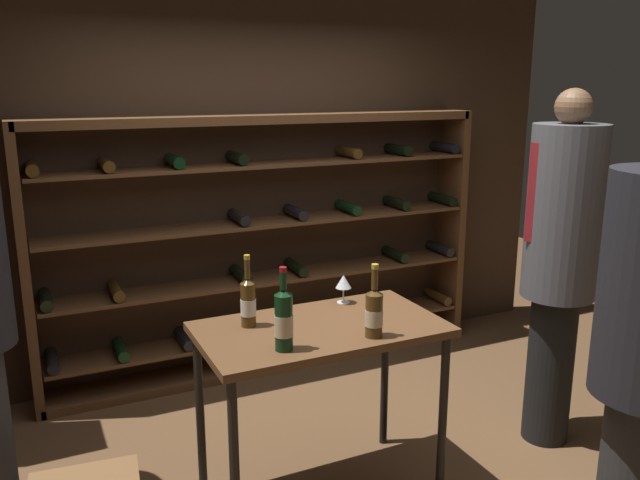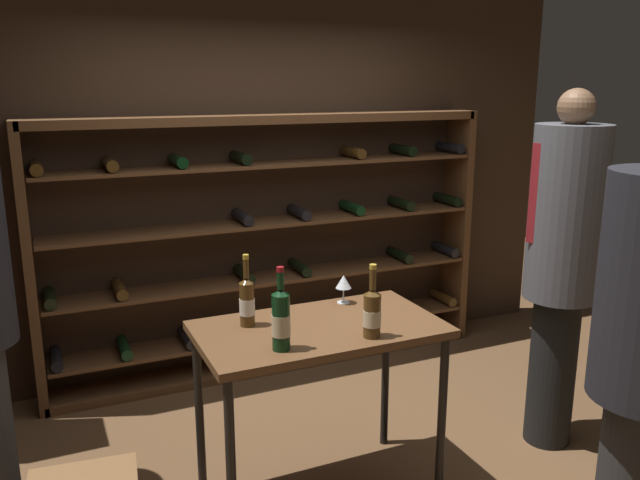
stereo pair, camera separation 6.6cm
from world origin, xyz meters
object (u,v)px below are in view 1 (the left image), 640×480
(person_host_in_suit, at_px, (560,253))
(wine_glass_stemmed_center, at_px, (343,283))
(wine_bottle_black_capsule, at_px, (248,302))
(wine_bottle_red_label, at_px, (374,312))
(wine_bottle_gold_foil, at_px, (284,320))
(tasting_table, at_px, (321,345))
(wine_rack, at_px, (270,247))

(person_host_in_suit, distance_m, wine_glass_stemmed_center, 1.25)
(person_host_in_suit, distance_m, wine_bottle_black_capsule, 1.79)
(wine_bottle_red_label, bearing_deg, wine_bottle_black_capsule, 142.17)
(wine_bottle_black_capsule, bearing_deg, wine_bottle_gold_foil, -82.17)
(wine_bottle_red_label, xyz_separation_m, wine_glass_stemmed_center, (0.09, 0.48, -0.01))
(person_host_in_suit, distance_m, wine_bottle_red_label, 1.30)
(wine_bottle_gold_foil, distance_m, wine_bottle_black_capsule, 0.34)
(tasting_table, relative_size, person_host_in_suit, 0.58)
(person_host_in_suit, relative_size, wine_glass_stemmed_center, 13.20)
(wine_bottle_black_capsule, bearing_deg, tasting_table, -24.35)
(person_host_in_suit, distance_m, wine_bottle_gold_foil, 1.73)
(tasting_table, bearing_deg, wine_rack, 77.78)
(wine_rack, relative_size, wine_glass_stemmed_center, 21.05)
(wine_bottle_gold_foil, height_order, wine_glass_stemmed_center, wine_bottle_gold_foil)
(wine_bottle_red_label, relative_size, wine_glass_stemmed_center, 2.25)
(person_host_in_suit, relative_size, wine_bottle_gold_foil, 5.38)
(tasting_table, relative_size, wine_glass_stemmed_center, 7.65)
(wine_bottle_gold_foil, bearing_deg, wine_rack, 70.90)
(wine_bottle_black_capsule, bearing_deg, wine_rack, 65.24)
(tasting_table, xyz_separation_m, wine_bottle_red_label, (0.16, -0.23, 0.22))
(wine_bottle_gold_foil, relative_size, wine_bottle_red_label, 1.09)
(wine_bottle_gold_foil, distance_m, wine_glass_stemmed_center, 0.69)
(wine_bottle_red_label, bearing_deg, tasting_table, 125.45)
(tasting_table, bearing_deg, wine_bottle_black_capsule, 155.65)
(wine_rack, xyz_separation_m, tasting_table, (-0.34, -1.57, -0.10))
(wine_rack, distance_m, wine_glass_stemmed_center, 1.33)
(wine_bottle_gold_foil, bearing_deg, person_host_in_suit, 3.88)
(wine_rack, xyz_separation_m, wine_glass_stemmed_center, (-0.09, -1.32, 0.12))
(wine_glass_stemmed_center, bearing_deg, wine_bottle_red_label, -100.45)
(wine_bottle_gold_foil, height_order, wine_bottle_red_label, wine_bottle_gold_foil)
(wine_bottle_black_capsule, xyz_separation_m, wine_glass_stemmed_center, (0.57, 0.10, -0.01))
(wine_bottle_black_capsule, height_order, wine_bottle_red_label, wine_bottle_black_capsule)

